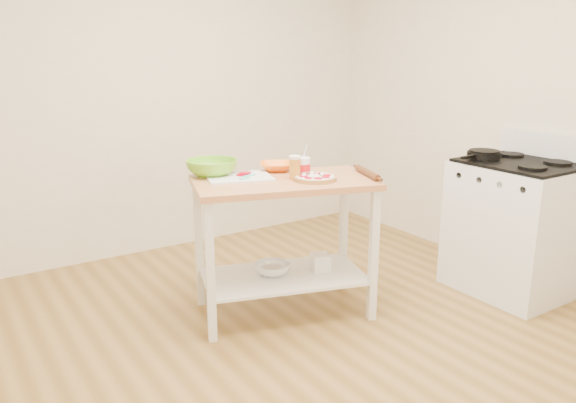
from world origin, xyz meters
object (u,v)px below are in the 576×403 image
at_px(beer_pint, 295,167).
at_px(shelf_glass_bowl, 272,269).
at_px(knife, 221,172).
at_px(yogurt_tub, 302,167).
at_px(green_bowl, 212,168).
at_px(shelf_bin, 320,262).
at_px(spatula, 247,177).
at_px(orange_bowl, 277,167).
at_px(rolling_pin, 367,173).
at_px(cutting_board, 238,177).
at_px(pizza, 315,178).
at_px(prep_island, 284,218).
at_px(skillet, 484,154).
at_px(gas_stove, 514,227).

distance_m(beer_pint, shelf_glass_bowl, 0.69).
relative_size(knife, yogurt_tub, 1.12).
bearing_deg(green_bowl, knife, -6.25).
bearing_deg(shelf_bin, spatula, 155.30).
relative_size(spatula, orange_bowl, 0.63).
bearing_deg(rolling_pin, spatula, 153.66).
bearing_deg(cutting_board, spatula, -51.19).
distance_m(green_bowl, shelf_glass_bowl, 0.77).
distance_m(spatula, green_bowl, 0.26).
bearing_deg(pizza, shelf_bin, 31.06).
relative_size(pizza, yogurt_tub, 1.23).
xyz_separation_m(prep_island, skillet, (1.43, -0.38, 0.33)).
xyz_separation_m(prep_island, cutting_board, (-0.21, 0.19, 0.26)).
distance_m(prep_island, rolling_pin, 0.61).
bearing_deg(green_bowl, spatula, -59.17).
relative_size(pizza, orange_bowl, 1.17).
distance_m(gas_stove, rolling_pin, 1.21).
height_order(gas_stove, pizza, gas_stove).
bearing_deg(beer_pint, green_bowl, 135.46).
xyz_separation_m(gas_stove, knife, (-1.82, 0.94, 0.44)).
distance_m(skillet, yogurt_tub, 1.34).
bearing_deg(knife, rolling_pin, -3.60).
relative_size(cutting_board, yogurt_tub, 2.15).
bearing_deg(knife, shelf_bin, -6.89).
relative_size(prep_island, shelf_bin, 11.00).
bearing_deg(cutting_board, rolling_pin, -12.39).
xyz_separation_m(orange_bowl, shelf_bin, (0.14, -0.32, -0.61)).
distance_m(orange_bowl, shelf_glass_bowl, 0.68).
bearing_deg(pizza, orange_bowl, 97.13).
bearing_deg(prep_island, beer_pint, -24.37).
bearing_deg(yogurt_tub, skillet, -16.78).
xyz_separation_m(prep_island, beer_pint, (0.07, -0.03, 0.33)).
xyz_separation_m(yogurt_tub, shelf_bin, (0.10, -0.08, -0.65)).
distance_m(pizza, cutting_board, 0.49).
relative_size(orange_bowl, shelf_glass_bowl, 0.98).
bearing_deg(knife, prep_island, -20.55).
xyz_separation_m(knife, shelf_glass_bowl, (0.20, -0.29, -0.62)).
relative_size(pizza, green_bowl, 0.82).
xyz_separation_m(pizza, knife, (-0.41, 0.47, 0.00)).
height_order(pizza, knife, pizza).
bearing_deg(yogurt_tub, shelf_glass_bowl, 167.74).
bearing_deg(yogurt_tub, gas_stove, -23.20).
relative_size(gas_stove, spatula, 7.66).
bearing_deg(spatula, shelf_bin, -39.07).
distance_m(knife, yogurt_tub, 0.53).
bearing_deg(gas_stove, cutting_board, 156.18).
height_order(gas_stove, yogurt_tub, yogurt_tub).
distance_m(skillet, rolling_pin, 0.95).
xyz_separation_m(yogurt_tub, shelf_glass_bowl, (-0.20, 0.04, -0.67)).
xyz_separation_m(gas_stove, rolling_pin, (-1.05, 0.39, 0.45)).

